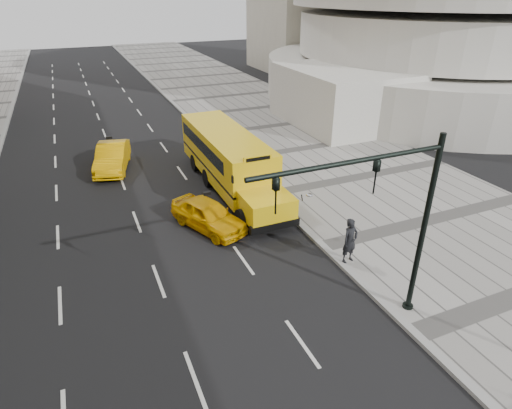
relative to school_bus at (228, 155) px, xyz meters
name	(u,v)px	position (x,y,z in m)	size (l,w,h in m)	color
ground	(158,218)	(-4.50, -2.27, -1.76)	(140.00, 140.00, 0.00)	black
sidewalk_museum	(362,177)	(7.50, -2.27, -1.69)	(12.00, 140.00, 0.15)	gray
curb_museum	(269,195)	(1.50, -2.27, -1.69)	(0.30, 140.00, 0.15)	gray
school_bus	(228,155)	(0.00, 0.00, 0.00)	(2.96, 11.56, 3.19)	yellow
taxi_near	(208,215)	(-2.50, -4.19, -1.07)	(1.64, 4.07, 1.39)	#E8A502
taxi_far	(112,157)	(-5.68, 4.98, -0.98)	(1.66, 4.75, 1.57)	#E8A502
pedestrian	(350,241)	(1.79, -9.18, -0.66)	(0.69, 0.46, 1.90)	black
traffic_signal	(391,215)	(0.69, -12.36, 2.33)	(6.18, 0.36, 6.40)	black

